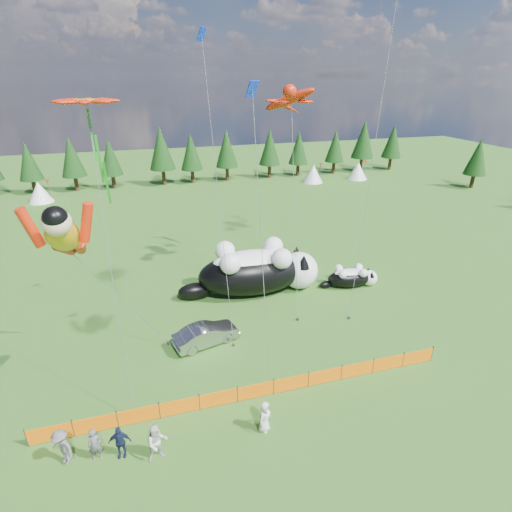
# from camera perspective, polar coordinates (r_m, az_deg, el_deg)

# --- Properties ---
(ground) EXTENTS (160.00, 160.00, 0.00)m
(ground) POSITION_cam_1_polar(r_m,az_deg,el_deg) (24.82, -2.01, -14.99)
(ground) COLOR #103509
(ground) RESTS_ON ground
(safety_fence) EXTENTS (22.06, 0.06, 1.10)m
(safety_fence) POSITION_cam_1_polar(r_m,az_deg,el_deg) (22.31, -0.02, -18.70)
(safety_fence) COLOR #262626
(safety_fence) RESTS_ON ground
(tree_line) EXTENTS (90.00, 4.00, 8.00)m
(tree_line) POSITION_cam_1_polar(r_m,az_deg,el_deg) (64.89, -12.21, 13.42)
(tree_line) COLOR black
(tree_line) RESTS_ON ground
(festival_tents) EXTENTS (50.00, 3.20, 2.80)m
(festival_tents) POSITION_cam_1_polar(r_m,az_deg,el_deg) (62.35, -1.31, 11.07)
(festival_tents) COLOR white
(festival_tents) RESTS_ON ground
(cat_large) EXTENTS (11.20, 4.35, 4.04)m
(cat_large) POSITION_cam_1_polar(r_m,az_deg,el_deg) (31.12, 0.25, -1.98)
(cat_large) COLOR black
(cat_large) RESTS_ON ground
(cat_small) EXTENTS (4.82, 2.21, 1.74)m
(cat_small) POSITION_cam_1_polar(r_m,az_deg,el_deg) (33.34, 13.57, -2.93)
(cat_small) COLOR black
(cat_small) RESTS_ON ground
(car) EXTENTS (4.43, 2.50, 1.38)m
(car) POSITION_cam_1_polar(r_m,az_deg,el_deg) (26.09, -7.11, -11.06)
(car) COLOR #A8A7AC
(car) RESTS_ON ground
(spectator_a) EXTENTS (0.62, 0.41, 1.69)m
(spectator_a) POSITION_cam_1_polar(r_m,az_deg,el_deg) (20.76, -22.00, -23.74)
(spectator_a) COLOR #58575C
(spectator_a) RESTS_ON ground
(spectator_b) EXTENTS (1.01, 0.69, 1.92)m
(spectator_b) POSITION_cam_1_polar(r_m,az_deg,el_deg) (19.92, -13.93, -24.45)
(spectator_b) COLOR silver
(spectator_b) RESTS_ON ground
(spectator_c) EXTENTS (1.04, 0.61, 1.69)m
(spectator_c) POSITION_cam_1_polar(r_m,az_deg,el_deg) (20.54, -18.89, -23.83)
(spectator_c) COLOR #161C3D
(spectator_c) RESTS_ON ground
(spectator_d) EXTENTS (1.30, 1.26, 1.85)m
(spectator_d) POSITION_cam_1_polar(r_m,az_deg,el_deg) (21.11, -25.98, -23.36)
(spectator_d) COLOR #58575C
(spectator_d) RESTS_ON ground
(spectator_e) EXTENTS (0.97, 0.96, 1.69)m
(spectator_e) POSITION_cam_1_polar(r_m,az_deg,el_deg) (20.59, 1.23, -21.95)
(spectator_e) COLOR silver
(spectator_e) RESTS_ON ground
(superhero_kite) EXTENTS (5.84, 6.91, 12.46)m
(superhero_kite) POSITION_cam_1_polar(r_m,az_deg,el_deg) (18.37, -25.73, 2.66)
(superhero_kite) COLOR #E1A70B
(superhero_kite) RESTS_ON ground
(gecko_kite) EXTENTS (6.52, 11.92, 16.42)m
(gecko_kite) POSITION_cam_1_polar(r_m,az_deg,el_deg) (32.37, 4.76, 21.35)
(gecko_kite) COLOR red
(gecko_kite) RESTS_ON ground
(flower_kite) EXTENTS (2.98, 5.67, 15.12)m
(flower_kite) POSITION_cam_1_polar(r_m,az_deg,el_deg) (20.37, -23.02, 19.19)
(flower_kite) COLOR red
(flower_kite) RESTS_ON ground
(diamond_kite_a) EXTENTS (0.99, 3.90, 18.46)m
(diamond_kite_a) POSITION_cam_1_polar(r_m,az_deg,el_deg) (23.93, -7.45, 26.33)
(diamond_kite_a) COLOR #0D2EC6
(diamond_kite_a) RESTS_ON ground
(diamond_kite_c) EXTENTS (1.05, 3.40, 15.94)m
(diamond_kite_c) POSITION_cam_1_polar(r_m,az_deg,el_deg) (20.05, -0.40, 20.80)
(diamond_kite_c) COLOR #0D2EC6
(diamond_kite_c) RESTS_ON ground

